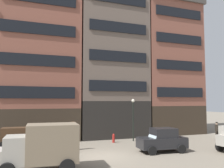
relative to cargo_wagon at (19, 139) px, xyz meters
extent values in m
plane|color=slate|center=(5.83, -2.62, -1.15)|extent=(120.00, 120.00, 0.00)
cube|color=#33281E|center=(1.51, 7.37, 0.46)|extent=(8.16, 6.65, 3.21)
cube|color=brown|center=(1.51, 7.37, 8.08)|extent=(8.16, 6.65, 12.04)
cube|color=black|center=(1.51, 3.98, 3.57)|extent=(6.86, 0.12, 1.10)
cube|color=black|center=(1.51, 3.98, 6.58)|extent=(6.86, 0.12, 1.10)
cube|color=black|center=(1.51, 3.98, 9.59)|extent=(6.86, 0.12, 1.10)
cube|color=black|center=(9.56, 7.37, 0.81)|extent=(7.65, 6.65, 3.92)
cube|color=#66564C|center=(9.56, 7.37, 9.03)|extent=(7.65, 6.65, 12.51)
cube|color=black|center=(9.56, 3.98, 4.34)|extent=(6.43, 0.12, 1.10)
cube|color=black|center=(9.56, 3.98, 7.47)|extent=(6.43, 0.12, 1.10)
cube|color=black|center=(9.56, 3.98, 10.60)|extent=(6.43, 0.12, 1.10)
cube|color=#33281E|center=(17.22, 7.37, 0.53)|extent=(7.36, 6.65, 3.36)
cube|color=brown|center=(17.22, 7.37, 8.47)|extent=(7.36, 6.65, 12.52)
cube|color=#47423D|center=(17.22, 7.37, 14.98)|extent=(7.86, 7.15, 0.50)
cube|color=black|center=(17.22, 3.98, 3.78)|extent=(6.18, 0.12, 1.10)
cube|color=black|center=(17.22, 3.98, 6.91)|extent=(6.18, 0.12, 1.10)
cube|color=black|center=(17.22, 3.98, 10.04)|extent=(6.18, 0.12, 1.10)
cube|color=black|center=(17.22, 3.98, 13.17)|extent=(6.18, 0.12, 1.10)
cube|color=brown|center=(-0.05, 0.00, -0.45)|extent=(2.79, 1.49, 0.36)
cube|color=#3D2819|center=(-0.05, 0.00, 0.28)|extent=(2.37, 1.27, 1.10)
cube|color=brown|center=(1.09, -0.08, 0.03)|extent=(0.47, 1.07, 0.50)
cylinder|color=black|center=(0.90, 0.65, -0.60)|extent=(1.10, 0.16, 1.10)
cylinder|color=black|center=(0.80, -0.77, -0.60)|extent=(1.10, 0.16, 1.10)
cylinder|color=black|center=(-0.90, 0.78, -0.60)|extent=(1.10, 0.16, 1.10)
cylinder|color=black|center=(-1.00, -0.64, -0.60)|extent=(1.10, 0.16, 1.10)
ellipsoid|color=#513823|center=(2.85, 0.00, 0.10)|extent=(1.74, 0.72, 0.70)
cylinder|color=#513823|center=(3.57, -0.05, 0.70)|extent=(0.69, 0.37, 0.76)
ellipsoid|color=#513823|center=(3.97, -0.08, 1.00)|extent=(0.58, 0.28, 0.30)
cylinder|color=#513823|center=(2.04, 0.06, -0.05)|extent=(0.27, 0.12, 0.65)
cylinder|color=black|center=(3.41, 0.14, -0.67)|extent=(0.14, 0.14, 0.95)
cylinder|color=black|center=(3.38, -0.22, -0.67)|extent=(0.14, 0.14, 0.95)
cylinder|color=black|center=(2.31, 0.22, -0.67)|extent=(0.14, 0.14, 0.95)
cylinder|color=black|center=(2.29, -0.14, -0.67)|extent=(0.14, 0.14, 0.95)
cube|color=gray|center=(0.04, -4.96, 0.12)|extent=(1.51, 1.79, 1.50)
cube|color=gray|center=(-0.66, -4.91, -0.18)|extent=(0.99, 1.50, 0.80)
cube|color=#756651|center=(1.83, -5.08, 0.42)|extent=(2.92, 2.08, 2.10)
cube|color=silver|center=(-0.41, -4.93, 0.37)|extent=(0.28, 1.37, 0.64)
cylinder|color=black|center=(-0.35, -3.98, -0.73)|extent=(0.85, 0.27, 0.84)
cylinder|color=black|center=(2.52, -6.07, -0.73)|extent=(0.85, 0.27, 0.84)
cylinder|color=black|center=(2.64, -4.18, -0.73)|extent=(0.85, 0.27, 0.84)
cylinder|color=black|center=(14.76, -4.24, -0.73)|extent=(0.85, 0.26, 0.84)
cube|color=black|center=(10.36, -2.87, -0.42)|extent=(3.82, 1.91, 0.80)
cube|color=black|center=(10.51, -2.88, 0.33)|extent=(1.91, 1.59, 0.70)
cube|color=silver|center=(9.66, -2.81, 0.20)|extent=(0.44, 1.34, 0.56)
cylinder|color=black|center=(9.09, -3.60, -0.82)|extent=(0.67, 0.24, 0.66)
cylinder|color=black|center=(9.23, -1.93, -0.82)|extent=(0.67, 0.24, 0.66)
cylinder|color=black|center=(11.48, -3.81, -0.82)|extent=(0.67, 0.24, 0.66)
cylinder|color=black|center=(11.63, -2.13, -0.82)|extent=(0.67, 0.24, 0.66)
cylinder|color=black|center=(18.74, 0.33, -0.72)|extent=(0.16, 0.16, 0.85)
cylinder|color=black|center=(18.94, 0.33, -0.72)|extent=(0.16, 0.16, 0.85)
cylinder|color=black|center=(18.84, 0.33, 0.01)|extent=(0.41, 0.41, 0.62)
sphere|color=tan|center=(18.84, 0.33, 0.45)|extent=(0.22, 0.22, 0.22)
cylinder|color=black|center=(18.84, 0.33, 0.55)|extent=(0.28, 0.28, 0.02)
cylinder|color=black|center=(18.84, 0.33, 0.60)|extent=(0.18, 0.18, 0.09)
cylinder|color=black|center=(10.52, 2.60, 0.75)|extent=(0.12, 0.12, 3.80)
sphere|color=silver|center=(10.52, 2.60, 2.81)|extent=(0.32, 0.32, 0.32)
cylinder|color=maroon|center=(8.35, 2.38, -0.80)|extent=(0.24, 0.24, 0.70)
sphere|color=maroon|center=(8.35, 2.38, -0.43)|extent=(0.22, 0.22, 0.22)
camera|label=1|loc=(0.22, -19.18, 2.78)|focal=38.54mm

